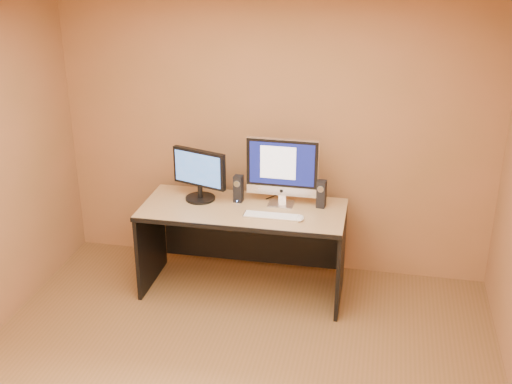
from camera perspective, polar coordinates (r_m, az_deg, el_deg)
walls at (r=4.04m, az=-3.40°, el=-3.34°), size 4.00×4.00×2.60m
ceiling at (r=3.66m, az=-3.89°, el=15.25°), size 4.00×4.00×0.00m
desk at (r=5.71m, az=-1.14°, el=-5.16°), size 1.77×0.79×0.81m
imac at (r=5.49m, az=2.29°, el=1.77°), size 0.63×0.24×0.60m
second_monitor at (r=5.64m, az=-5.04°, el=1.51°), size 0.58×0.41×0.46m
speaker_left at (r=5.61m, az=-1.58°, el=0.30°), size 0.08×0.09×0.24m
speaker_right at (r=5.53m, az=5.83°, el=-0.18°), size 0.08×0.09×0.24m
keyboard at (r=5.36m, az=1.38°, el=-2.13°), size 0.47×0.13×0.02m
mouse at (r=5.31m, az=3.95°, el=-2.33°), size 0.07×0.11×0.04m
cable_a at (r=5.73m, az=2.18°, el=-0.52°), size 0.06×0.24×0.01m
cable_b at (r=5.76m, az=1.59°, el=-0.36°), size 0.12×0.17×0.01m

